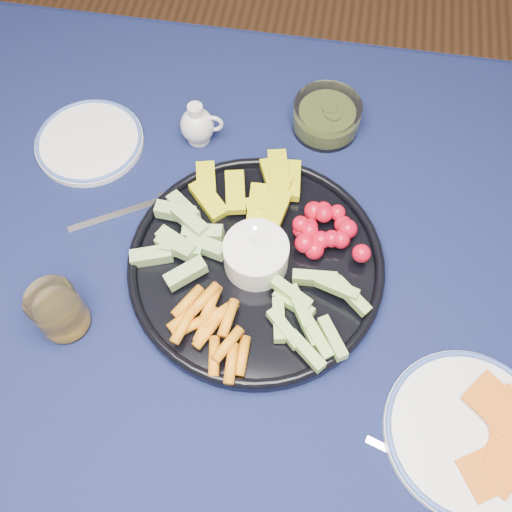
% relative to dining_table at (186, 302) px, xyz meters
% --- Properties ---
extents(dining_table, '(1.67, 1.07, 0.75)m').
position_rel_dining_table_xyz_m(dining_table, '(0.00, 0.00, 0.00)').
color(dining_table, '#4C2F19').
rests_on(dining_table, ground).
extents(crudite_platter, '(0.37, 0.37, 0.12)m').
position_rel_dining_table_xyz_m(crudite_platter, '(0.11, 0.03, 0.11)').
color(crudite_platter, black).
rests_on(crudite_platter, dining_table).
extents(creamer_pitcher, '(0.07, 0.06, 0.08)m').
position_rel_dining_table_xyz_m(creamer_pitcher, '(-0.03, 0.26, 0.12)').
color(creamer_pitcher, silver).
rests_on(creamer_pitcher, dining_table).
extents(pickle_bowl, '(0.11, 0.11, 0.05)m').
position_rel_dining_table_xyz_m(pickle_bowl, '(0.18, 0.32, 0.11)').
color(pickle_bowl, white).
rests_on(pickle_bowl, dining_table).
extents(cheese_plate, '(0.22, 0.22, 0.03)m').
position_rel_dining_table_xyz_m(cheese_plate, '(0.41, -0.16, 0.10)').
color(cheese_plate, white).
rests_on(cheese_plate, dining_table).
extents(juice_tumbler, '(0.07, 0.07, 0.08)m').
position_rel_dining_table_xyz_m(juice_tumbler, '(-0.14, -0.09, 0.12)').
color(juice_tumbler, white).
rests_on(juice_tumbler, dining_table).
extents(fork_left, '(0.17, 0.11, 0.00)m').
position_rel_dining_table_xyz_m(fork_left, '(-0.09, 0.11, 0.09)').
color(fork_left, white).
rests_on(fork_left, dining_table).
extents(fork_right, '(0.15, 0.06, 0.00)m').
position_rel_dining_table_xyz_m(fork_right, '(0.37, -0.21, 0.09)').
color(fork_right, white).
rests_on(fork_right, dining_table).
extents(side_plate_extra, '(0.18, 0.18, 0.01)m').
position_rel_dining_table_xyz_m(side_plate_extra, '(-0.20, 0.22, 0.10)').
color(side_plate_extra, white).
rests_on(side_plate_extra, dining_table).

